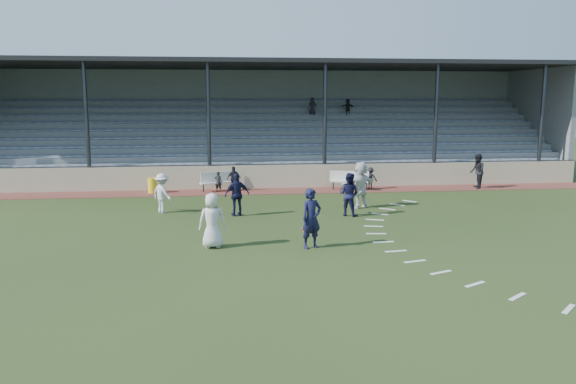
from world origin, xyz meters
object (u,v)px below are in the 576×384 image
object	(u,v)px
trash_bin	(153,185)
player_navy_lead	(311,219)
football	(305,230)
official	(477,171)
bench_left	(220,180)
player_white_lead	(212,220)
bench_right	(350,179)

from	to	relation	value
trash_bin	player_navy_lead	bearing A→B (deg)	-60.83
football	official	distance (m)	13.40
trash_bin	bench_left	bearing A→B (deg)	4.78
player_white_lead	bench_left	bearing A→B (deg)	-95.11
bench_right	bench_left	bearing A→B (deg)	-168.03
bench_left	player_navy_lead	distance (m)	11.72
bench_left	football	world-z (taller)	bench_left
player_navy_lead	trash_bin	bearing A→B (deg)	95.63
player_navy_lead	official	bearing A→B (deg)	22.04
football	player_navy_lead	xyz separation A→B (m)	(-0.10, -2.00, 0.83)
bench_left	trash_bin	world-z (taller)	bench_left
bench_right	player_navy_lead	world-z (taller)	player_navy_lead
football	player_white_lead	world-z (taller)	player_white_lead
trash_bin	player_white_lead	world-z (taller)	player_white_lead
player_white_lead	official	xyz separation A→B (m)	(13.44, 10.17, 0.04)
player_white_lead	player_navy_lead	xyz separation A→B (m)	(3.07, -0.41, 0.07)
bench_left	bench_right	world-z (taller)	same
bench_right	football	size ratio (longest dim) A/B	9.09
bench_left	football	size ratio (longest dim) A/B	9.02
player_white_lead	official	distance (m)	16.85
football	official	size ratio (longest dim) A/B	0.13
trash_bin	player_navy_lead	xyz separation A→B (m)	(6.18, -11.07, 0.55)
bench_left	bench_right	size ratio (longest dim) A/B	0.99
bench_right	official	size ratio (longest dim) A/B	1.14
trash_bin	football	xyz separation A→B (m)	(6.28, -9.07, -0.28)
official	football	bearing A→B (deg)	-36.54
trash_bin	football	world-z (taller)	trash_bin
bench_right	football	world-z (taller)	bench_right
football	official	bearing A→B (deg)	39.88
football	player_navy_lead	world-z (taller)	player_navy_lead
bench_left	player_white_lead	bearing A→B (deg)	-110.87
bench_left	player_white_lead	size ratio (longest dim) A/B	1.16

